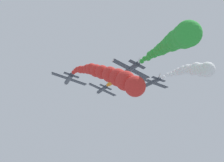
% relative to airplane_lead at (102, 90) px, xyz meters
% --- Properties ---
extents(airplane_lead, '(9.03, 10.35, 3.82)m').
position_rel_airplane_lead_xyz_m(airplane_lead, '(0.00, 0.00, 0.00)').
color(airplane_lead, '#333842').
extents(smoke_trail_lead, '(2.34, 11.79, 2.22)m').
position_rel_airplane_lead_xyz_m(smoke_trail_lead, '(-0.61, -14.29, -0.28)').
color(smoke_trail_lead, orange).
extents(airplane_left_inner, '(9.31, 10.35, 3.26)m').
position_rel_airplane_lead_xyz_m(airplane_left_inner, '(-12.31, -12.73, -0.30)').
color(airplane_left_inner, '#333842').
extents(smoke_trail_left_inner, '(7.76, 25.72, 9.76)m').
position_rel_airplane_lead_xyz_m(smoke_trail_left_inner, '(-8.60, -37.73, -5.22)').
color(smoke_trail_left_inner, red).
extents(airplane_right_inner, '(9.30, 10.35, 3.29)m').
position_rel_airplane_lead_xyz_m(airplane_right_inner, '(11.40, -12.15, 0.50)').
color(airplane_right_inner, '#333842').
extents(smoke_trail_right_inner, '(4.54, 23.10, 5.77)m').
position_rel_airplane_lead_xyz_m(smoke_trail_right_inner, '(9.67, -35.21, -1.96)').
color(smoke_trail_right_inner, white).
extents(airplane_left_outer, '(8.95, 10.35, 4.05)m').
position_rel_airplane_lead_xyz_m(airplane_left_outer, '(-0.03, -24.57, 0.17)').
color(airplane_left_outer, '#333842').
extents(smoke_trail_left_outer, '(5.21, 23.63, 5.16)m').
position_rel_airplane_lead_xyz_m(smoke_trail_left_outer, '(-1.87, -47.75, -1.70)').
color(smoke_trail_left_outer, green).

